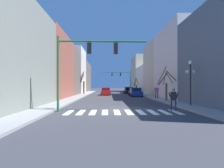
# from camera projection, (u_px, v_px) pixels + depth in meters

# --- Properties ---
(ground_plane) EXTENTS (240.00, 240.00, 0.00)m
(ground_plane) POSITION_uv_depth(u_px,v_px,m) (122.00, 110.00, 14.35)
(ground_plane) COLOR #38383D
(sidewalk_left) EXTENTS (2.09, 90.00, 0.15)m
(sidewalk_left) POSITION_uv_depth(u_px,v_px,m) (45.00, 109.00, 14.20)
(sidewalk_left) COLOR gray
(sidewalk_left) RESTS_ON ground_plane
(sidewalk_right) EXTENTS (2.09, 90.00, 0.15)m
(sidewalk_right) POSITION_uv_depth(u_px,v_px,m) (197.00, 109.00, 14.50)
(sidewalk_right) COLOR gray
(sidewalk_right) RESTS_ON ground_plane
(building_row_left) EXTENTS (6.00, 55.95, 11.38)m
(building_row_left) POSITION_uv_depth(u_px,v_px,m) (64.00, 72.00, 36.34)
(building_row_left) COLOR gray
(building_row_left) RESTS_ON ground_plane
(building_row_right) EXTENTS (6.00, 55.30, 11.60)m
(building_row_right) POSITION_uv_depth(u_px,v_px,m) (162.00, 71.00, 36.58)
(building_row_right) COLOR #515B66
(building_row_right) RESTS_ON ground_plane
(crosswalk_stripes) EXTENTS (8.55, 2.60, 0.01)m
(crosswalk_stripes) POSITION_uv_depth(u_px,v_px,m) (123.00, 112.00, 13.19)
(crosswalk_stripes) COLOR white
(crosswalk_stripes) RESTS_ON ground_plane
(traffic_signal_near) EXTENTS (6.95, 0.28, 5.85)m
(traffic_signal_near) POSITION_uv_depth(u_px,v_px,m) (85.00, 56.00, 13.52)
(traffic_signal_near) COLOR #236038
(traffic_signal_near) RESTS_ON ground_plane
(traffic_signal_far) EXTENTS (7.74, 0.28, 5.96)m
(traffic_signal_far) POSITION_uv_depth(u_px,v_px,m) (122.00, 77.00, 47.34)
(traffic_signal_far) COLOR #236038
(traffic_signal_far) RESTS_ON ground_plane
(street_lamp_right_corner) EXTENTS (0.95, 0.36, 4.20)m
(street_lamp_right_corner) POSITION_uv_depth(u_px,v_px,m) (190.00, 74.00, 16.25)
(street_lamp_right_corner) COLOR black
(street_lamp_right_corner) RESTS_ON sidewalk_right
(car_at_intersection) EXTENTS (2.19, 4.63, 1.61)m
(car_at_intersection) POSITION_uv_depth(u_px,v_px,m) (135.00, 92.00, 32.46)
(car_at_intersection) COLOR navy
(car_at_intersection) RESTS_ON ground_plane
(car_parked_left_near) EXTENTS (2.21, 4.54, 1.62)m
(car_parked_left_near) POSITION_uv_depth(u_px,v_px,m) (128.00, 90.00, 43.33)
(car_parked_left_near) COLOR black
(car_parked_left_near) RESTS_ON ground_plane
(car_parked_left_far) EXTENTS (2.06, 4.54, 1.56)m
(car_parked_left_far) POSITION_uv_depth(u_px,v_px,m) (106.00, 92.00, 36.55)
(car_parked_left_far) COLOR red
(car_parked_left_far) RESTS_ON ground_plane
(pedestrian_on_left_sidewalk) EXTENTS (0.73, 0.42, 1.79)m
(pedestrian_on_left_sidewalk) POSITION_uv_depth(u_px,v_px,m) (173.00, 98.00, 13.81)
(pedestrian_on_left_sidewalk) COLOR #282D47
(pedestrian_on_left_sidewalk) RESTS_ON ground_plane
(pedestrian_crossing_street) EXTENTS (0.78, 0.24, 1.81)m
(pedestrian_crossing_street) POSITION_uv_depth(u_px,v_px,m) (157.00, 91.00, 25.56)
(pedestrian_crossing_street) COLOR black
(pedestrian_crossing_street) RESTS_ON sidewalk_right
(street_tree_left_near) EXTENTS (2.97, 1.27, 4.24)m
(street_tree_left_near) POSITION_uv_depth(u_px,v_px,m) (166.00, 85.00, 21.55)
(street_tree_left_near) COLOR brown
(street_tree_left_near) RESTS_ON sidewalk_right
(street_tree_left_far) EXTENTS (1.59, 2.15, 5.12)m
(street_tree_left_far) POSITION_uv_depth(u_px,v_px,m) (83.00, 83.00, 39.98)
(street_tree_left_far) COLOR brown
(street_tree_left_far) RESTS_ON sidewalk_left
(street_tree_right_far) EXTENTS (0.91, 3.01, 3.95)m
(street_tree_right_far) POSITION_uv_depth(u_px,v_px,m) (136.00, 86.00, 44.35)
(street_tree_right_far) COLOR #473828
(street_tree_right_far) RESTS_ON sidewalk_right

